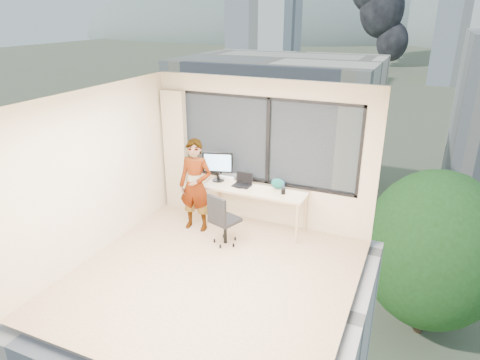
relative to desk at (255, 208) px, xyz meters
The scene contains 24 objects.
floor 1.70m from the desk, 90.00° to the right, with size 4.00×4.00×0.01m, color beige.
ceiling 2.78m from the desk, 90.00° to the right, with size 4.00×4.00×0.01m, color white.
wall_front 3.78m from the desk, 90.00° to the right, with size 4.00×0.01×2.60m, color beige.
wall_left 2.76m from the desk, 140.31° to the right, with size 0.01×4.00×2.60m, color beige.
wall_right 2.76m from the desk, 39.69° to the right, with size 0.01×4.00×2.60m, color beige.
window_wall 1.20m from the desk, 81.63° to the left, with size 3.30×0.16×1.55m, color black, non-canonical shape.
curtain 1.90m from the desk, behind, with size 0.45×0.14×2.30m, color beige.
desk is the anchor object (origin of this frame).
chair 0.77m from the desk, 107.93° to the right, with size 0.47×0.47×0.92m, color black, non-canonical shape.
person 1.13m from the desk, 154.45° to the right, with size 0.60×0.39×1.64m, color #2D2D33.
monitor 1.00m from the desk, behind, with size 0.55×0.12×0.55m, color black, non-canonical shape.
game_console 0.80m from the desk, 158.52° to the left, with size 0.29×0.25×0.07m, color white.
laptop 0.54m from the desk, behind, with size 0.31×0.33×0.20m, color black, non-canonical shape.
cellphone 0.48m from the desk, 162.21° to the right, with size 0.12×0.05×0.01m, color black.
pen_cup 0.67m from the desk, ahead, with size 0.07×0.07×0.09m, color black.
handbag 0.61m from the desk, 22.67° to the left, with size 0.24×0.12×0.19m, color #0B4538.
exterior_ground 119.21m from the desk, 90.00° to the left, with size 400.00×400.00×0.04m, color #515B3D.
near_bldg_a 30.64m from the desk, 107.62° to the left, with size 16.00×12.00×14.00m, color beige.
far_tower_a 99.69m from the desk, 110.55° to the left, with size 14.00×14.00×28.00m, color silver.
far_tower_b 118.61m from the desk, 86.13° to the left, with size 13.00×13.00×30.00m, color silver.
far_tower_d 160.05m from the desk, 112.02° to the left, with size 16.00×14.00×22.00m, color silver.
hill_a 340.51m from the desk, 110.65° to the left, with size 288.00×216.00×90.00m, color slate.
tree_a 27.88m from the desk, 128.19° to the left, with size 7.00×7.00×8.00m, color #26501A, non-canonical shape.
tree_b 19.51m from the desk, 76.24° to the left, with size 7.60×7.60×9.00m, color #26501A, non-canonical shape.
Camera 1 is at (2.52, -4.75, 3.64)m, focal length 32.09 mm.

